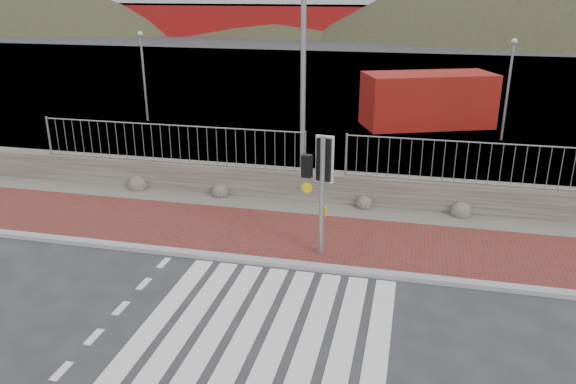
# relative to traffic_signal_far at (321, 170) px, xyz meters

# --- Properties ---
(ground) EXTENTS (220.00, 220.00, 0.00)m
(ground) POSITION_rel_traffic_signal_far_xyz_m (-0.45, -3.69, -2.15)
(ground) COLOR #28282B
(ground) RESTS_ON ground
(sidewalk_far) EXTENTS (40.00, 3.00, 0.08)m
(sidewalk_far) POSITION_rel_traffic_signal_far_xyz_m (-0.45, 0.81, -2.11)
(sidewalk_far) COLOR brown
(sidewalk_far) RESTS_ON ground
(kerb_far) EXTENTS (40.00, 0.25, 0.12)m
(kerb_far) POSITION_rel_traffic_signal_far_xyz_m (-0.45, -0.69, -2.10)
(kerb_far) COLOR gray
(kerb_far) RESTS_ON ground
(zebra_crossing) EXTENTS (4.62, 5.60, 0.01)m
(zebra_crossing) POSITION_rel_traffic_signal_far_xyz_m (-0.45, -3.69, -2.14)
(zebra_crossing) COLOR silver
(zebra_crossing) RESTS_ON ground
(gravel_strip) EXTENTS (40.00, 1.50, 0.06)m
(gravel_strip) POSITION_rel_traffic_signal_far_xyz_m (-0.45, 2.81, -2.12)
(gravel_strip) COLOR #59544C
(gravel_strip) RESTS_ON ground
(stone_wall) EXTENTS (40.00, 0.60, 0.90)m
(stone_wall) POSITION_rel_traffic_signal_far_xyz_m (-0.45, 3.61, -1.70)
(stone_wall) COLOR #49433C
(stone_wall) RESTS_ON ground
(railing) EXTENTS (18.07, 0.07, 1.22)m
(railing) POSITION_rel_traffic_signal_far_xyz_m (-0.45, 3.46, -0.33)
(railing) COLOR gray
(railing) RESTS_ON stone_wall
(quay) EXTENTS (120.00, 40.00, 0.50)m
(quay) POSITION_rel_traffic_signal_far_xyz_m (-0.45, 24.21, -2.15)
(quay) COLOR #4C4C4F
(quay) RESTS_ON ground
(water) EXTENTS (220.00, 50.00, 0.05)m
(water) POSITION_rel_traffic_signal_far_xyz_m (-0.45, 59.21, -2.15)
(water) COLOR #3F4C54
(water) RESTS_ON ground
(hills_backdrop) EXTENTS (254.00, 90.00, 100.00)m
(hills_backdrop) POSITION_rel_traffic_signal_far_xyz_m (6.29, 84.21, -25.20)
(hills_backdrop) COLOR #2E3620
(hills_backdrop) RESTS_ON ground
(traffic_signal_far) EXTENTS (0.72, 0.31, 2.95)m
(traffic_signal_far) POSITION_rel_traffic_signal_far_xyz_m (0.00, 0.00, 0.00)
(traffic_signal_far) COLOR gray
(traffic_signal_far) RESTS_ON ground
(streetlight) EXTENTS (1.93, 0.39, 9.09)m
(streetlight) POSITION_rel_traffic_signal_far_xyz_m (-1.16, 4.39, 2.97)
(streetlight) COLOR gray
(streetlight) RESTS_ON ground
(shipping_container) EXTENTS (6.20, 4.34, 2.39)m
(shipping_container) POSITION_rel_traffic_signal_far_xyz_m (2.48, 14.17, -0.95)
(shipping_container) COLOR maroon
(shipping_container) RESTS_ON ground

